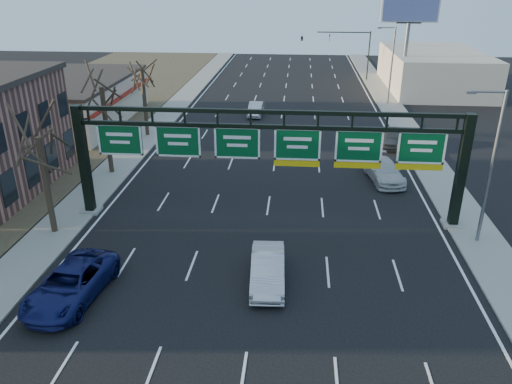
# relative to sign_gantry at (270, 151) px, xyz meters

# --- Properties ---
(ground) EXTENTS (160.00, 160.00, 0.00)m
(ground) POSITION_rel_sign_gantry_xyz_m (-0.16, -8.00, -4.63)
(ground) COLOR black
(ground) RESTS_ON ground
(sidewalk_left) EXTENTS (3.00, 120.00, 0.12)m
(sidewalk_left) POSITION_rel_sign_gantry_xyz_m (-12.96, 12.00, -4.57)
(sidewalk_left) COLOR gray
(sidewalk_left) RESTS_ON ground
(sidewalk_right) EXTENTS (3.00, 120.00, 0.12)m
(sidewalk_right) POSITION_rel_sign_gantry_xyz_m (12.64, 12.00, -4.57)
(sidewalk_right) COLOR gray
(sidewalk_right) RESTS_ON ground
(dirt_strip_left) EXTENTS (21.00, 120.00, 0.06)m
(dirt_strip_left) POSITION_rel_sign_gantry_xyz_m (-25.16, 12.00, -4.60)
(dirt_strip_left) COLOR #473D2B
(dirt_strip_left) RESTS_ON ground
(lane_markings) EXTENTS (21.60, 120.00, 0.01)m
(lane_markings) POSITION_rel_sign_gantry_xyz_m (-0.16, 12.00, -4.62)
(lane_markings) COLOR white
(lane_markings) RESTS_ON ground
(sign_gantry) EXTENTS (24.60, 1.20, 7.20)m
(sign_gantry) POSITION_rel_sign_gantry_xyz_m (0.00, 0.00, 0.00)
(sign_gantry) COLOR black
(sign_gantry) RESTS_ON ground
(cream_strip) EXTENTS (10.90, 18.40, 4.70)m
(cream_strip) POSITION_rel_sign_gantry_xyz_m (-21.64, 21.00, -2.27)
(cream_strip) COLOR beige
(cream_strip) RESTS_ON ground
(building_right_distant) EXTENTS (12.00, 20.00, 5.00)m
(building_right_distant) POSITION_rel_sign_gantry_xyz_m (19.84, 42.00, -2.13)
(building_right_distant) COLOR beige
(building_right_distant) RESTS_ON ground
(tree_gantry) EXTENTS (3.60, 3.60, 8.48)m
(tree_gantry) POSITION_rel_sign_gantry_xyz_m (-12.96, -3.00, 2.48)
(tree_gantry) COLOR black
(tree_gantry) RESTS_ON sidewalk_left
(tree_mid) EXTENTS (3.60, 3.60, 9.24)m
(tree_mid) POSITION_rel_sign_gantry_xyz_m (-12.96, 7.00, 3.23)
(tree_mid) COLOR black
(tree_mid) RESTS_ON sidewalk_left
(tree_far) EXTENTS (3.60, 3.60, 8.86)m
(tree_far) POSITION_rel_sign_gantry_xyz_m (-12.96, 17.00, 2.86)
(tree_far) COLOR black
(tree_far) RESTS_ON sidewalk_left
(streetlight_near) EXTENTS (2.15, 0.22, 9.00)m
(streetlight_near) POSITION_rel_sign_gantry_xyz_m (12.31, -2.00, 0.45)
(streetlight_near) COLOR slate
(streetlight_near) RESTS_ON sidewalk_right
(streetlight_far) EXTENTS (2.15, 0.22, 9.00)m
(streetlight_far) POSITION_rel_sign_gantry_xyz_m (12.31, 32.00, 0.45)
(streetlight_far) COLOR slate
(streetlight_far) RESTS_ON sidewalk_right
(billboard_right) EXTENTS (7.00, 0.50, 12.00)m
(billboard_right) POSITION_rel_sign_gantry_xyz_m (14.84, 36.98, 4.43)
(billboard_right) COLOR slate
(billboard_right) RESTS_ON ground
(traffic_signal_mast) EXTENTS (10.16, 0.54, 7.00)m
(traffic_signal_mast) POSITION_rel_sign_gantry_xyz_m (5.53, 47.00, 0.87)
(traffic_signal_mast) COLOR black
(traffic_signal_mast) RESTS_ON ground
(car_blue_suv) EXTENTS (3.34, 6.14, 1.63)m
(car_blue_suv) POSITION_rel_sign_gantry_xyz_m (-9.01, -9.43, -3.81)
(car_blue_suv) COLOR #121852
(car_blue_suv) RESTS_ON ground
(car_silver_sedan) EXTENTS (1.91, 4.87, 1.58)m
(car_silver_sedan) POSITION_rel_sign_gantry_xyz_m (0.38, -7.29, -3.84)
(car_silver_sedan) COLOR silver
(car_silver_sedan) RESTS_ON ground
(car_white_wagon) EXTENTS (3.04, 5.64, 1.55)m
(car_white_wagon) POSITION_rel_sign_gantry_xyz_m (8.32, 7.31, -3.85)
(car_white_wagon) COLOR silver
(car_white_wagon) RESTS_ON ground
(car_grey_far) EXTENTS (2.42, 4.94, 1.62)m
(car_grey_far) POSITION_rel_sign_gantry_xyz_m (10.34, 15.92, -3.82)
(car_grey_far) COLOR #383B3D
(car_grey_far) RESTS_ON ground
(car_silver_distant) EXTENTS (1.62, 4.33, 1.41)m
(car_silver_distant) POSITION_rel_sign_gantry_xyz_m (-3.08, 25.53, -3.92)
(car_silver_distant) COLOR silver
(car_silver_distant) RESTS_ON ground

